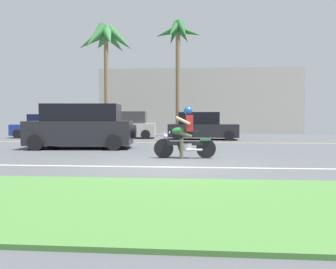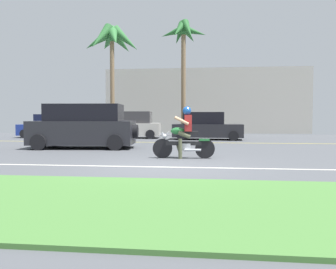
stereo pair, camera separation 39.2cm
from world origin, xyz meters
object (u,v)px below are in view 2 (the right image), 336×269
(motorcyclist, at_px, (184,136))
(palm_tree_0, at_px, (112,43))
(parked_car_0, at_px, (53,127))
(parked_car_2, at_px, (207,127))
(palm_tree_1, at_px, (184,40))
(parked_car_1, at_px, (132,126))
(suv_nearby, at_px, (84,127))

(motorcyclist, height_order, palm_tree_0, palm_tree_0)
(parked_car_0, xyz_separation_m, parked_car_2, (10.02, -0.97, 0.05))
(motorcyclist, xyz_separation_m, palm_tree_1, (-0.94, 13.12, 6.01))
(parked_car_1, height_order, palm_tree_1, palm_tree_1)
(parked_car_1, bearing_deg, parked_car_0, 179.79)
(palm_tree_0, bearing_deg, parked_car_0, -139.37)
(suv_nearby, bearing_deg, parked_car_1, 86.58)
(parked_car_2, bearing_deg, suv_nearby, -129.28)
(palm_tree_1, bearing_deg, parked_car_1, -139.44)
(parked_car_2, bearing_deg, palm_tree_1, 114.51)
(parked_car_0, distance_m, parked_car_2, 10.06)
(motorcyclist, xyz_separation_m, suv_nearby, (-4.50, 3.13, 0.21))
(parked_car_2, height_order, palm_tree_1, palm_tree_1)
(suv_nearby, xyz_separation_m, parked_car_1, (0.44, 7.32, -0.13))
(suv_nearby, xyz_separation_m, parked_car_0, (-4.81, 7.34, -0.20))
(parked_car_1, xyz_separation_m, palm_tree_0, (-2.05, 2.76, 5.85))
(palm_tree_1, bearing_deg, parked_car_0, -162.40)
(parked_car_1, bearing_deg, palm_tree_0, 126.67)
(palm_tree_0, relative_size, palm_tree_1, 0.98)
(parked_car_2, height_order, palm_tree_0, palm_tree_0)
(suv_nearby, relative_size, parked_car_1, 1.19)
(motorcyclist, relative_size, suv_nearby, 0.43)
(palm_tree_0, bearing_deg, palm_tree_1, -0.93)
(suv_nearby, distance_m, parked_car_2, 8.23)
(motorcyclist, distance_m, palm_tree_0, 15.71)
(motorcyclist, distance_m, parked_car_1, 11.21)
(suv_nearby, relative_size, palm_tree_1, 0.57)
(parked_car_0, distance_m, parked_car_1, 5.24)
(parked_car_2, xyz_separation_m, palm_tree_0, (-6.83, 3.70, 5.88))
(parked_car_1, xyz_separation_m, parked_car_2, (4.77, -0.95, -0.02))
(motorcyclist, relative_size, parked_car_2, 0.48)
(parked_car_1, bearing_deg, parked_car_2, -11.21)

